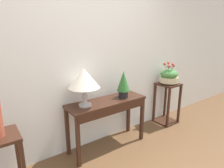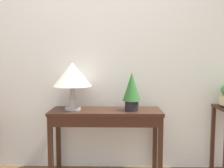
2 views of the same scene
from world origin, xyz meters
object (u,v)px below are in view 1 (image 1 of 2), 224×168
object	(u,v)px
pedestal_stand_left	(3,168)
planter_bowl_wide_right	(169,76)
pedestal_stand_right	(167,103)
table_lamp	(84,79)
potted_plant_on_console	(123,83)
console_table	(108,108)

from	to	relation	value
pedestal_stand_left	planter_bowl_wide_right	distance (m)	2.75
planter_bowl_wide_right	pedestal_stand_right	bearing A→B (deg)	18.98
table_lamp	planter_bowl_wide_right	bearing A→B (deg)	0.22
potted_plant_on_console	planter_bowl_wide_right	distance (m)	1.08
pedestal_stand_left	console_table	bearing A→B (deg)	5.06
pedestal_stand_right	table_lamp	bearing A→B (deg)	-179.77
planter_bowl_wide_right	pedestal_stand_left	bearing A→B (deg)	-176.84
potted_plant_on_console	pedestal_stand_left	bearing A→B (deg)	-176.05
table_lamp	potted_plant_on_console	bearing A→B (deg)	-2.90
potted_plant_on_console	pedestal_stand_right	xyz separation A→B (m)	(1.08, 0.04, -0.56)
console_table	planter_bowl_wide_right	distance (m)	1.38
console_table	planter_bowl_wide_right	size ratio (longest dim) A/B	2.92
potted_plant_on_console	pedestal_stand_left	world-z (taller)	potted_plant_on_console
potted_plant_on_console	pedestal_stand_left	distance (m)	1.72
console_table	pedestal_stand_left	distance (m)	1.38
potted_plant_on_console	pedestal_stand_left	size ratio (longest dim) A/B	0.56
planter_bowl_wide_right	table_lamp	bearing A→B (deg)	-179.78
pedestal_stand_right	planter_bowl_wide_right	world-z (taller)	planter_bowl_wide_right
table_lamp	potted_plant_on_console	world-z (taller)	table_lamp
console_table	table_lamp	world-z (taller)	table_lamp
pedestal_stand_left	pedestal_stand_right	world-z (taller)	pedestal_stand_right
console_table	pedestal_stand_left	bearing A→B (deg)	-174.94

